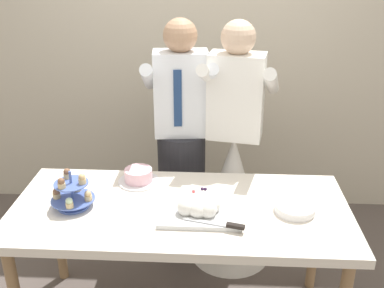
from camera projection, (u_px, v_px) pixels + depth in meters
rear_wall at (194, 32)px, 3.41m from camera, size 5.20×0.10×2.90m
dessert_table at (180, 218)px, 2.41m from camera, size 1.80×0.80×0.78m
cupcake_stand at (72, 194)px, 2.35m from camera, size 0.23×0.23×0.21m
main_cake_tray at (200, 207)px, 2.29m from camera, size 0.43×0.33×0.13m
plate_stack at (295, 208)px, 2.33m from camera, size 0.21×0.21×0.04m
round_cake at (139, 176)px, 2.61m from camera, size 0.24×0.24×0.08m
person_groom at (181, 157)px, 3.01m from camera, size 0.50×0.53×1.66m
person_bride at (232, 183)px, 3.02m from camera, size 0.57×0.56×1.66m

